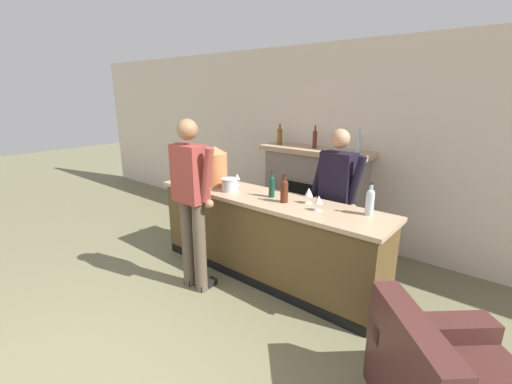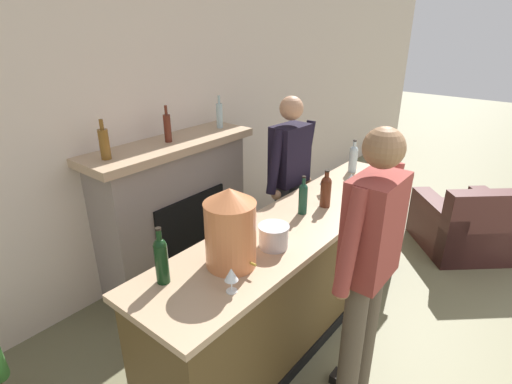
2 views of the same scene
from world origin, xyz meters
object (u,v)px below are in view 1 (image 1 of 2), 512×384
at_px(person_customer, 191,199).
at_px(ice_bucket_steel, 230,185).
at_px(potted_plant_corner, 210,202).
at_px(wine_glass_back_row, 194,177).
at_px(wine_bottle_port_short, 206,167).
at_px(wine_bottle_rose_blush, 370,201).
at_px(wine_glass_front_right, 309,192).
at_px(wine_bottle_chardonnay_pale, 284,190).
at_px(wine_glass_mid_counter, 319,200).
at_px(copper_dispenser, 215,166).
at_px(fireplace_stone, 314,194).
at_px(wine_bottle_burgundy_dark, 272,185).
at_px(wine_glass_near_bucket, 237,177).
at_px(person_bartender, 336,198).

height_order(person_customer, ice_bucket_steel, person_customer).
bearing_deg(potted_plant_corner, wine_glass_back_row, -49.05).
relative_size(ice_bucket_steel, wine_bottle_port_short, 0.59).
bearing_deg(ice_bucket_steel, wine_glass_back_row, -168.64).
relative_size(wine_bottle_rose_blush, wine_glass_front_right, 1.84).
relative_size(potted_plant_corner, wine_bottle_chardonnay_pale, 2.14).
xyz_separation_m(wine_glass_mid_counter, wine_glass_front_right, (-0.20, 0.14, 0.01)).
bearing_deg(copper_dispenser, fireplace_stone, 63.55).
relative_size(ice_bucket_steel, wine_glass_back_row, 1.36).
height_order(wine_bottle_burgundy_dark, wine_glass_near_bucket, wine_bottle_burgundy_dark).
height_order(copper_dispenser, wine_glass_front_right, copper_dispenser).
xyz_separation_m(fireplace_stone, copper_dispenser, (-0.66, -1.32, 0.54)).
xyz_separation_m(wine_bottle_rose_blush, wine_glass_near_bucket, (-1.71, 0.01, -0.04)).
distance_m(wine_bottle_burgundy_dark, wine_glass_back_row, 1.06).
bearing_deg(wine_glass_back_row, person_customer, -42.94).
relative_size(fireplace_stone, copper_dispenser, 3.37).
distance_m(person_bartender, wine_bottle_rose_blush, 0.66).
distance_m(wine_bottle_rose_blush, wine_bottle_chardonnay_pale, 0.87).
height_order(person_customer, wine_glass_mid_counter, person_customer).
bearing_deg(wine_bottle_chardonnay_pale, wine_bottle_rose_blush, 12.76).
xyz_separation_m(fireplace_stone, ice_bucket_steel, (-0.34, -1.39, 0.37)).
relative_size(wine_bottle_rose_blush, wine_glass_near_bucket, 2.09).
height_order(ice_bucket_steel, wine_glass_back_row, ice_bucket_steel).
xyz_separation_m(wine_bottle_rose_blush, wine_glass_front_right, (-0.63, -0.06, -0.02)).
xyz_separation_m(potted_plant_corner, wine_bottle_burgundy_dark, (2.03, -0.91, 0.83)).
bearing_deg(wine_glass_front_right, wine_glass_near_bucket, 176.20).
bearing_deg(wine_glass_back_row, wine_bottle_chardonnay_pale, 7.14).
relative_size(wine_glass_mid_counter, wine_glass_front_right, 0.90).
relative_size(copper_dispenser, wine_glass_mid_counter, 3.22).
bearing_deg(ice_bucket_steel, wine_bottle_port_short, 159.90).
xyz_separation_m(fireplace_stone, wine_bottle_burgundy_dark, (0.19, -1.27, 0.42)).
xyz_separation_m(wine_bottle_rose_blush, wine_glass_mid_counter, (-0.43, -0.20, -0.03)).
xyz_separation_m(wine_bottle_rose_blush, wine_bottle_port_short, (-2.28, 0.00, 0.01)).
distance_m(wine_bottle_chardonnay_pale, wine_glass_back_row, 1.27).
xyz_separation_m(potted_plant_corner, person_bartender, (2.56, -0.42, 0.68)).
relative_size(potted_plant_corner, wine_bottle_burgundy_dark, 2.14).
bearing_deg(copper_dispenser, wine_glass_back_row, -137.21).
distance_m(ice_bucket_steel, wine_glass_mid_counter, 1.16).
bearing_deg(wine_bottle_port_short, copper_dispenser, -25.39).
height_order(wine_bottle_chardonnay_pale, wine_glass_back_row, wine_bottle_chardonnay_pale).
relative_size(wine_bottle_chardonnay_pale, wine_bottle_burgundy_dark, 1.00).
xyz_separation_m(wine_bottle_chardonnay_pale, wine_glass_near_bucket, (-0.86, 0.20, -0.03)).
bearing_deg(potted_plant_corner, wine_bottle_chardonnay_pale, -23.61).
height_order(fireplace_stone, person_bartender, person_bartender).
bearing_deg(potted_plant_corner, wine_glass_front_right, -19.00).
height_order(person_bartender, wine_bottle_rose_blush, person_bartender).
bearing_deg(potted_plant_corner, wine_bottle_rose_blush, -14.30).
height_order(fireplace_stone, wine_bottle_rose_blush, fireplace_stone).
bearing_deg(wine_bottle_burgundy_dark, fireplace_stone, 98.47).
bearing_deg(wine_glass_back_row, person_bartender, 24.45).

